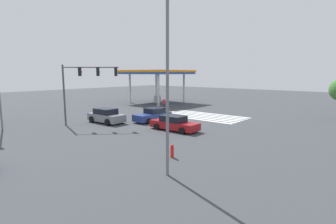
{
  "coord_description": "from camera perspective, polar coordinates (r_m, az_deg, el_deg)",
  "views": [
    {
      "loc": [
        -17.77,
        20.97,
        5.32
      ],
      "look_at": [
        0.0,
        0.0,
        1.26
      ],
      "focal_mm": 28.0,
      "sensor_mm": 36.0,
      "label": 1
    }
  ],
  "objects": [
    {
      "name": "ground_plane",
      "position": [
        28.0,
        0.0,
        -2.54
      ],
      "size": [
        130.5,
        130.5,
        0.0
      ],
      "primitive_type": "plane",
      "color": "#3D3F44"
    },
    {
      "name": "crosswalk_markings",
      "position": [
        33.27,
        7.42,
        -0.86
      ],
      "size": [
        10.73,
        5.35,
        0.01
      ],
      "rotation": [
        0.0,
        0.0,
        1.57
      ],
      "color": "silver",
      "rests_on": "ground_plane"
    },
    {
      "name": "traffic_signal_mast",
      "position": [
        28.14,
        -18.02,
        6.48
      ],
      "size": [
        4.06,
        4.06,
        6.18
      ],
      "rotation": [
        0.0,
        0.0,
        -2.36
      ],
      "color": "#47474C",
      "rests_on": "ground_plane"
    },
    {
      "name": "car_0",
      "position": [
        24.71,
        1.35,
        -2.5
      ],
      "size": [
        4.83,
        2.05,
        1.39
      ],
      "rotation": [
        0.0,
        0.0,
        3.16
      ],
      "color": "maroon",
      "rests_on": "ground_plane"
    },
    {
      "name": "car_2",
      "position": [
        29.2,
        -13.31,
        -0.83
      ],
      "size": [
        4.38,
        2.25,
        1.56
      ],
      "rotation": [
        0.0,
        0.0,
        3.18
      ],
      "color": "gray",
      "rests_on": "ground_plane"
    },
    {
      "name": "car_4",
      "position": [
        29.4,
        -3.29,
        -0.7
      ],
      "size": [
        2.18,
        4.57,
        1.47
      ],
      "rotation": [
        0.0,
        0.0,
        1.52
      ],
      "color": "navy",
      "rests_on": "ground_plane"
    },
    {
      "name": "gas_station_canopy",
      "position": [
        47.64,
        -2.4,
        8.46
      ],
      "size": [
        10.09,
        10.09,
        5.89
      ],
      "color": "#23519E",
      "rests_on": "ground_plane"
    },
    {
      "name": "pedestrian",
      "position": [
        38.55,
        -0.91,
        1.94
      ],
      "size": [
        0.41,
        0.41,
        1.74
      ],
      "rotation": [
        0.0,
        0.0,
        2.33
      ],
      "color": "#38383D",
      "rests_on": "ground_plane"
    },
    {
      "name": "street_light_pole_a",
      "position": [
        13.2,
        -0.13,
        9.57
      ],
      "size": [
        0.8,
        0.36,
        9.52
      ],
      "color": "slate",
      "rests_on": "ground_plane"
    },
    {
      "name": "fire_hydrant",
      "position": [
        16.85,
        0.91,
        -8.47
      ],
      "size": [
        0.22,
        0.22,
        0.86
      ],
      "color": "red",
      "rests_on": "ground_plane"
    }
  ]
}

